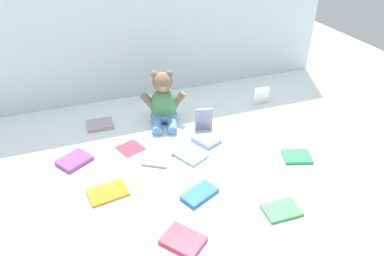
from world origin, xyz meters
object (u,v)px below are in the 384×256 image
at_px(teddy_bear, 163,104).
at_px(book_case_4, 130,148).
at_px(book_case_0, 206,140).
at_px(book_case_11, 297,157).
at_px(book_case_8, 157,159).
at_px(book_case_2, 183,240).
at_px(book_case_6, 204,119).
at_px(book_case_9, 100,125).
at_px(book_case_7, 282,210).
at_px(book_case_10, 261,95).
at_px(book_case_3, 200,194).
at_px(book_case_5, 190,154).
at_px(book_case_12, 108,192).
at_px(book_case_1, 74,160).

relative_size(teddy_bear, book_case_4, 2.63).
height_order(book_case_0, book_case_11, book_case_0).
bearing_deg(book_case_8, book_case_2, 26.53).
bearing_deg(book_case_6, book_case_9, 168.78).
bearing_deg(book_case_2, book_case_0, 22.17).
height_order(teddy_bear, book_case_7, teddy_bear).
xyz_separation_m(teddy_bear, book_case_10, (0.50, 0.00, -0.04)).
bearing_deg(book_case_0, book_case_3, -140.30).
distance_m(book_case_2, book_case_4, 0.54).
relative_size(teddy_bear, book_case_5, 1.95).
relative_size(book_case_0, book_case_12, 0.77).
height_order(book_case_3, book_case_5, book_case_3).
bearing_deg(book_case_10, book_case_9, 179.99).
xyz_separation_m(teddy_bear, book_case_4, (-0.19, -0.16, -0.09)).
height_order(book_case_1, book_case_2, book_case_1).
bearing_deg(book_case_2, book_case_7, -37.12).
height_order(book_case_0, book_case_10, book_case_10).
height_order(book_case_1, book_case_9, book_case_1).
relative_size(book_case_2, book_case_7, 1.02).
xyz_separation_m(book_case_3, book_case_12, (-0.30, 0.12, -0.00)).
xyz_separation_m(book_case_1, book_case_3, (0.39, -0.34, -0.00)).
distance_m(book_case_9, book_case_11, 0.87).
bearing_deg(book_case_8, book_case_0, 134.39).
height_order(book_case_4, book_case_6, book_case_6).
xyz_separation_m(book_case_8, book_case_12, (-0.21, -0.13, 0.00)).
relative_size(book_case_3, book_case_4, 1.34).
relative_size(teddy_bear, book_case_7, 2.10).
bearing_deg(book_case_9, book_case_4, -154.74).
relative_size(book_case_6, book_case_9, 0.97).
bearing_deg(teddy_bear, book_case_8, -97.07).
xyz_separation_m(book_case_8, book_case_9, (-0.18, 0.33, 0.00)).
bearing_deg(book_case_11, book_case_10, 7.64).
bearing_deg(book_case_9, teddy_bear, -98.88).
bearing_deg(book_case_6, book_case_7, -71.03).
relative_size(book_case_1, book_case_2, 0.97).
height_order(book_case_1, book_case_12, book_case_1).
bearing_deg(book_case_4, book_case_12, 40.09).
xyz_separation_m(book_case_3, book_case_7, (0.23, -0.16, -0.00)).
distance_m(book_case_4, book_case_9, 0.24).
bearing_deg(book_case_11, book_case_7, 155.90).
xyz_separation_m(book_case_6, book_case_7, (0.06, -0.55, -0.05)).
xyz_separation_m(book_case_2, book_case_7, (0.35, 0.01, -0.00)).
bearing_deg(book_case_2, book_case_3, 16.77).
xyz_separation_m(book_case_0, book_case_9, (-0.41, 0.28, -0.00)).
distance_m(book_case_5, book_case_8, 0.13).
height_order(teddy_bear, book_case_10, teddy_bear).
distance_m(book_case_2, book_case_3, 0.21).
relative_size(book_case_2, book_case_11, 1.10).
xyz_separation_m(book_case_0, book_case_5, (-0.10, -0.07, -0.00)).
height_order(book_case_4, book_case_9, book_case_9).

